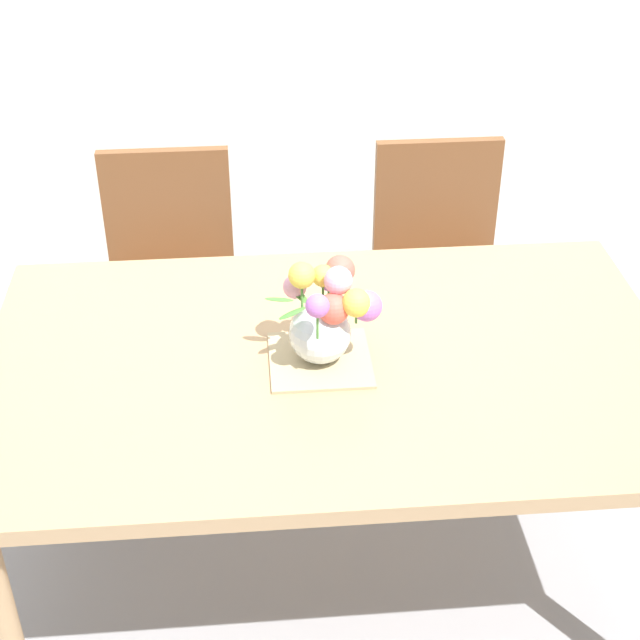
# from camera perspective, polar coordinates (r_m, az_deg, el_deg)

# --- Properties ---
(ground_plane) EXTENTS (12.00, 12.00, 0.00)m
(ground_plane) POSITION_cam_1_polar(r_m,az_deg,el_deg) (2.84, 0.58, -14.69)
(ground_plane) COLOR #939399
(dining_table) EXTENTS (1.70, 1.05, 0.75)m
(dining_table) POSITION_cam_1_polar(r_m,az_deg,el_deg) (2.39, 0.67, -3.85)
(dining_table) COLOR tan
(dining_table) RESTS_ON ground_plane
(chair_left) EXTENTS (0.42, 0.42, 0.90)m
(chair_left) POSITION_cam_1_polar(r_m,az_deg,el_deg) (3.19, -8.92, 2.98)
(chair_left) COLOR brown
(chair_left) RESTS_ON ground_plane
(chair_right) EXTENTS (0.42, 0.42, 0.90)m
(chair_right) POSITION_cam_1_polar(r_m,az_deg,el_deg) (3.25, 7.12, 3.68)
(chair_right) COLOR brown
(chair_right) RESTS_ON ground_plane
(placemat) EXTENTS (0.25, 0.25, 0.01)m
(placemat) POSITION_cam_1_polar(r_m,az_deg,el_deg) (2.32, -0.00, -2.39)
(placemat) COLOR tan
(placemat) RESTS_ON dining_table
(flower_vase) EXTENTS (0.27, 0.24, 0.25)m
(flower_vase) POSITION_cam_1_polar(r_m,az_deg,el_deg) (2.25, 0.38, 0.34)
(flower_vase) COLOR silver
(flower_vase) RESTS_ON placemat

